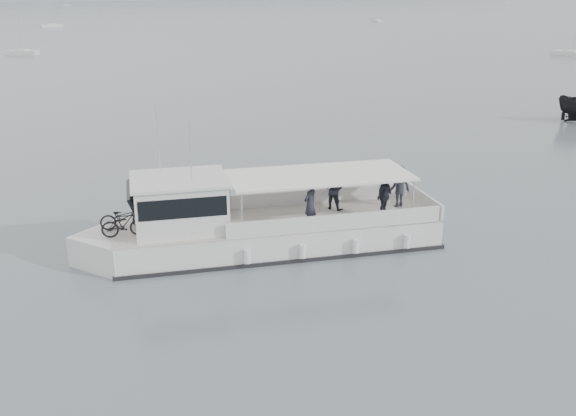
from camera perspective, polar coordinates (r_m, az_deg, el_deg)
ground at (r=27.60m, az=-4.06°, el=-2.54°), size 1400.00×1400.00×0.00m
tour_boat at (r=25.83m, az=-3.69°, el=-1.65°), size 14.42×8.14×6.19m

